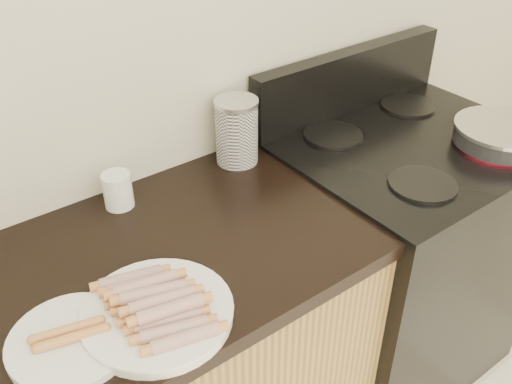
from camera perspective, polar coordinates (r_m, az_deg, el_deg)
wall_back at (r=1.39m, az=-14.87°, el=14.67°), size 4.00×0.04×2.60m
stove at (r=2.02m, az=13.58°, el=-6.44°), size 0.76×0.65×0.91m
stove_panel at (r=1.89m, az=9.30°, el=10.97°), size 0.76×0.06×0.20m
burner_near_left at (r=1.56m, az=16.33°, el=0.75°), size 0.18×0.18×0.01m
burner_near_right at (r=1.82m, az=23.06°, el=4.28°), size 0.18×0.18×0.01m
burner_far_left at (r=1.75m, az=7.73°, el=5.67°), size 0.18×0.18×0.01m
burner_far_right at (r=1.98m, az=14.94°, el=8.36°), size 0.18×0.18×0.01m
frying_pan at (r=1.81m, az=23.44°, el=5.30°), size 0.27×0.48×0.06m
main_plate at (r=1.16m, az=-9.81°, el=-12.00°), size 0.37×0.37×0.02m
side_plate at (r=1.16m, az=-17.97°, el=-13.94°), size 0.25×0.25×0.02m
hotdog_pile at (r=1.14m, az=-9.96°, el=-10.90°), size 0.13×0.27×0.05m
plain_sausages at (r=1.14m, az=-18.14°, el=-13.32°), size 0.13×0.07×0.02m
canister at (r=1.59m, az=-1.94°, el=6.10°), size 0.12×0.12×0.19m
mug at (r=1.46m, az=-13.66°, el=0.17°), size 0.08×0.08×0.09m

